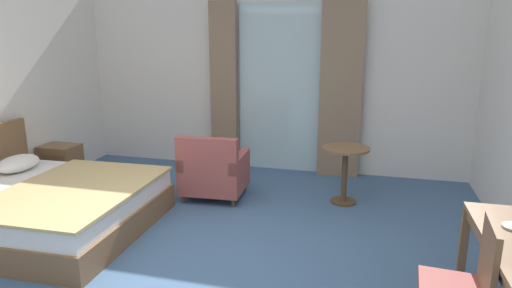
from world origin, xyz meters
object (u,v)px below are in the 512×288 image
object	(u,v)px
nightstand	(61,164)
round_cafe_table	(345,163)
bed	(43,205)
desk_chair	(467,281)
armchair_by_window	(214,172)

from	to	relation	value
nightstand	round_cafe_table	world-z (taller)	round_cafe_table
bed	desk_chair	size ratio (longest dim) A/B	2.36
nightstand	round_cafe_table	bearing A→B (deg)	3.63
desk_chair	round_cafe_table	world-z (taller)	desk_chair
desk_chair	armchair_by_window	world-z (taller)	desk_chair
nightstand	desk_chair	world-z (taller)	desk_chair
nightstand	bed	bearing A→B (deg)	-58.26
bed	desk_chair	xyz separation A→B (m)	(3.91, -0.87, 0.24)
bed	nightstand	size ratio (longest dim) A/B	3.96
desk_chair	armchair_by_window	distance (m)	3.32
armchair_by_window	round_cafe_table	world-z (taller)	armchair_by_window
bed	armchair_by_window	distance (m)	1.94
armchair_by_window	round_cafe_table	distance (m)	1.62
desk_chair	bed	bearing A→B (deg)	167.47
round_cafe_table	nightstand	bearing A→B (deg)	-176.37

